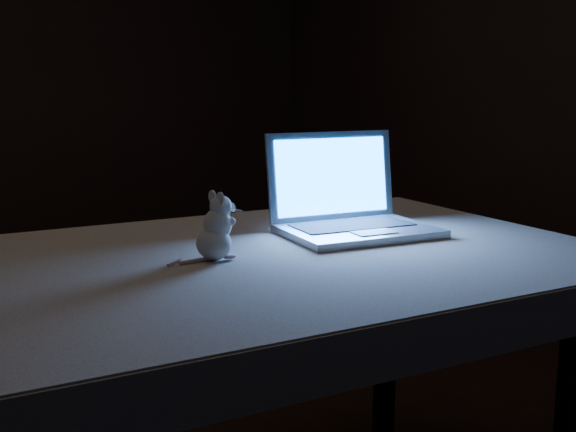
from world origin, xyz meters
TOP-DOWN VIEW (x-y plane):
  - table at (0.05, -0.48)m, footprint 1.64×1.15m
  - tablecloth at (0.06, -0.46)m, footprint 1.76×1.28m
  - laptop at (0.38, -0.45)m, footprint 0.45×0.41m
  - plush_mouse at (-0.07, -0.47)m, footprint 0.15×0.15m

SIDE VIEW (x-z plane):
  - table at x=0.05m, z-range 0.00..0.82m
  - tablecloth at x=0.06m, z-range 0.73..0.83m
  - plush_mouse at x=-0.07m, z-range 0.83..0.99m
  - laptop at x=0.38m, z-range 0.83..1.10m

